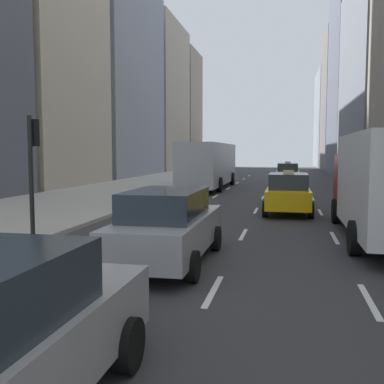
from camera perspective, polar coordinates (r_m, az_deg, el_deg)
The scene contains 8 objects.
sidewalk_left at distance 29.45m, azimuth -9.89°, elevation 0.03°, with size 8.00×66.00×0.15m, color #ADAAA3.
lane_markings at distance 23.42m, azimuth 8.61°, elevation -1.41°, with size 5.72×56.00×0.01m.
building_row_left at distance 42.10m, azimuth -14.51°, elevation 19.18°, with size 6.00×80.27×33.90m.
taxi_lead at distance 19.67m, azimuth 12.10°, elevation -0.13°, with size 2.02×4.40×1.87m.
taxi_second at distance 37.42m, azimuth 12.04°, elevation 2.30°, with size 2.02×4.40×1.87m.
sedan_black_near at distance 10.64m, azimuth -3.08°, elevation -4.32°, with size 2.02×4.90×1.76m.
city_bus at distance 32.70m, azimuth 2.18°, elevation 3.61°, with size 2.80×11.61×3.25m.
traffic_light_pole at distance 12.78m, azimuth -19.60°, elevation 3.79°, with size 0.24×0.42×3.60m.
Camera 1 is at (3.92, -0.23, 2.64)m, focal length 42.00 mm.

